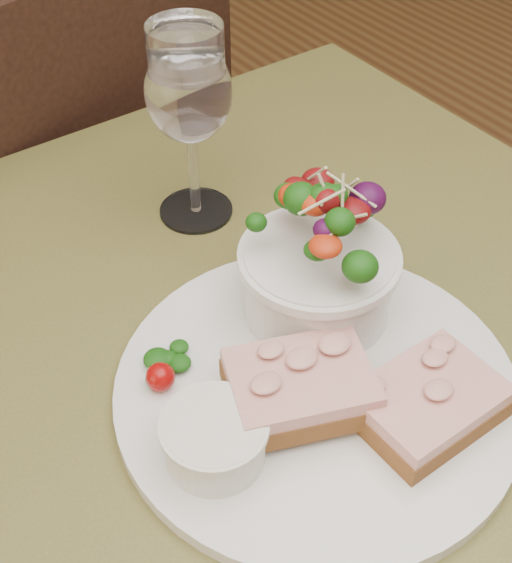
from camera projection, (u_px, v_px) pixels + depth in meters
cafe_table at (263, 452)px, 0.67m from camera, size 0.80×0.80×0.75m
chair_far at (68, 306)px, 1.31m from camera, size 0.51×0.51×0.90m
dinner_plate at (316, 389)px, 0.59m from camera, size 0.30×0.30×0.01m
sandwich_front at (428, 403)px, 0.55m from camera, size 0.10×0.08×0.03m
sandwich_back at (300, 387)px, 0.55m from camera, size 0.12×0.11×0.03m
ramekin at (215, 438)px, 0.52m from camera, size 0.07×0.07×0.04m
salad_bowl at (320, 255)px, 0.60m from camera, size 0.12×0.12×0.13m
garnish at (168, 369)px, 0.58m from camera, size 0.05×0.04×0.02m
wine_glass at (189, 98)px, 0.67m from camera, size 0.08×0.08×0.18m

